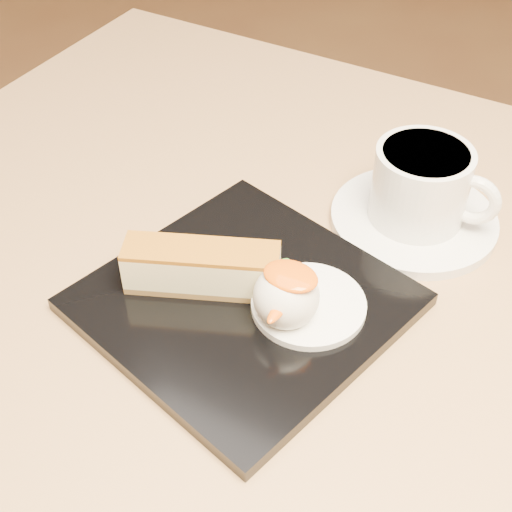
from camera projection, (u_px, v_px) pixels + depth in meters
The scene contains 9 objects.
table at pixel (235, 397), 0.70m from camera, with size 0.80×0.80×0.72m.
dessert_plate at pixel (244, 302), 0.57m from camera, with size 0.22×0.22×0.01m, color black.
cheesecake at pixel (202, 268), 0.56m from camera, with size 0.13×0.08×0.04m.
cream_smear at pixel (309, 305), 0.56m from camera, with size 0.09×0.09×0.01m, color white.
ice_cream_scoop at pixel (286, 297), 0.53m from camera, with size 0.05×0.05×0.05m, color white.
mango_sauce at pixel (291, 276), 0.52m from camera, with size 0.04×0.03×0.01m, color #EE5B07.
mint_sprig at pixel (290, 269), 0.58m from camera, with size 0.03×0.02×0.00m.
saucer at pixel (413, 219), 0.65m from camera, with size 0.15×0.15×0.01m, color white.
coffee_cup at pixel (423, 184), 0.62m from camera, with size 0.11×0.08×0.07m.
Camera 1 is at (0.22, -0.35, 1.14)m, focal length 50.00 mm.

